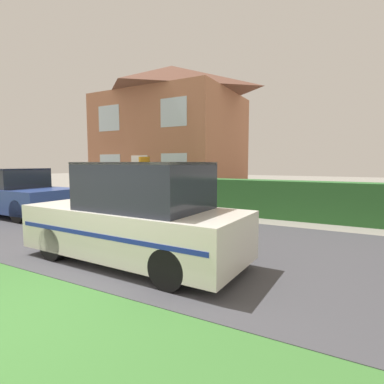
{
  "coord_description": "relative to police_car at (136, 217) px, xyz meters",
  "views": [
    {
      "loc": [
        3.28,
        -1.86,
        1.73
      ],
      "look_at": [
        -0.07,
        4.27,
        1.05
      ],
      "focal_mm": 28.0,
      "sensor_mm": 36.0,
      "label": 1
    }
  ],
  "objects": [
    {
      "name": "ground_plane",
      "position": [
        0.01,
        -2.16,
        -0.81
      ],
      "size": [
        80.0,
        80.0,
        0.0
      ],
      "primitive_type": "plane",
      "color": "gray"
    },
    {
      "name": "lawn_verge",
      "position": [
        0.01,
        -2.03,
        -0.8
      ],
      "size": [
        28.0,
        1.66,
        0.01
      ],
      "primitive_type": "cube",
      "color": "#3D7533",
      "rests_on": "ground"
    },
    {
      "name": "neighbour_car_near",
      "position": [
        -6.4,
        1.84,
        -0.08
      ],
      "size": [
        3.86,
        1.83,
        1.54
      ],
      "rotation": [
        0.0,
        0.0,
        -0.02
      ],
      "color": "black",
      "rests_on": "road_strip"
    },
    {
      "name": "garden_hedge",
      "position": [
        -0.09,
        5.51,
        -0.21
      ],
      "size": [
        11.37,
        0.8,
        1.18
      ],
      "primitive_type": "cube",
      "color": "#2D662D",
      "rests_on": "ground"
    },
    {
      "name": "road_strip",
      "position": [
        0.01,
        1.51,
        -0.8
      ],
      "size": [
        28.0,
        5.42,
        0.01
      ],
      "primitive_type": "cube",
      "color": "#424247",
      "rests_on": "ground"
    },
    {
      "name": "police_car",
      "position": [
        0.0,
        0.0,
        0.0
      ],
      "size": [
        4.06,
        1.71,
        1.82
      ],
      "rotation": [
        0.0,
        0.0,
        3.11
      ],
      "color": "black",
      "rests_on": "road_strip"
    },
    {
      "name": "house_left",
      "position": [
        -6.08,
        10.73,
        2.85
      ],
      "size": [
        7.54,
        6.24,
        7.18
      ],
      "color": "#A86B4C",
      "rests_on": "ground"
    }
  ]
}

